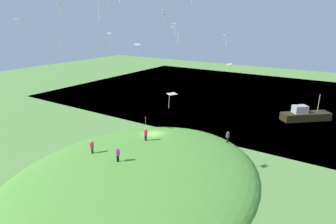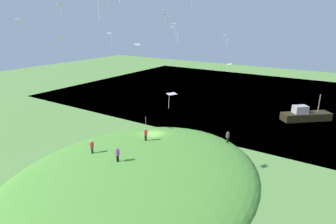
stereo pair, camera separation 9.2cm
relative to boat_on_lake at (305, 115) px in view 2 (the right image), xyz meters
name	(u,v)px [view 2 (the right image)]	position (x,y,z in m)	size (l,w,h in m)	color
ground_plane	(153,144)	(22.56, -16.00, -0.88)	(160.00, 160.00, 0.00)	#669848
lake_water	(238,95)	(-11.41, -16.00, -1.08)	(56.68, 80.00, 0.40)	navy
grass_hill	(136,179)	(31.05, -12.12, -0.88)	(31.78, 25.21, 4.10)	#5BA03C
boat_on_lake	(305,115)	(0.00, 0.00, 0.00)	(7.29, 7.80, 4.49)	#2C2512
person_walking_path	(117,153)	(31.91, -13.76, 2.13)	(0.64, 0.64, 1.59)	black
person_near_shore	(92,145)	(31.72, -17.91, 1.92)	(0.46, 0.46, 1.58)	#302829
person_on_hilltop	(228,136)	(18.23, -6.83, 0.94)	(0.60, 0.60, 1.57)	black
person_watching_kites	(146,133)	(25.53, -14.94, 1.99)	(0.52, 0.52, 1.62)	black
kite_0	(164,14)	(15.10, -19.08, 16.42)	(0.83, 0.91, 1.20)	white
kite_1	(175,24)	(18.14, -15.36, 15.09)	(0.97, 0.77, 1.67)	white
kite_3	(172,95)	(28.91, -8.90, 8.56)	(1.12, 1.00, 1.56)	silver
kite_4	(110,35)	(16.66, -28.90, 13.36)	(0.81, 0.71, 2.20)	white
kite_6	(138,45)	(12.95, -26.07, 11.56)	(1.25, 0.94, 2.41)	white
kite_7	(20,20)	(31.92, -28.36, 15.62)	(0.79, 1.10, 1.15)	white
kite_8	(59,5)	(27.66, -26.39, 17.35)	(1.14, 1.00, 2.06)	white
kite_9	(176,28)	(27.07, -9.63, 14.81)	(1.08, 1.12, 1.62)	silver
kite_10	(230,64)	(13.74, -8.97, 9.71)	(1.11, 0.87, 1.15)	white
kite_12	(100,1)	(28.31, -18.53, 17.52)	(1.09, 0.80, 2.28)	white
kite_13	(59,39)	(26.94, -28.17, 13.12)	(0.82, 0.75, 2.05)	white
kite_14	(226,36)	(10.39, -11.06, 13.43)	(1.20, 1.28, 1.56)	white
mooring_post	(146,121)	(16.71, -21.77, -0.26)	(0.14, 0.14, 1.23)	brown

